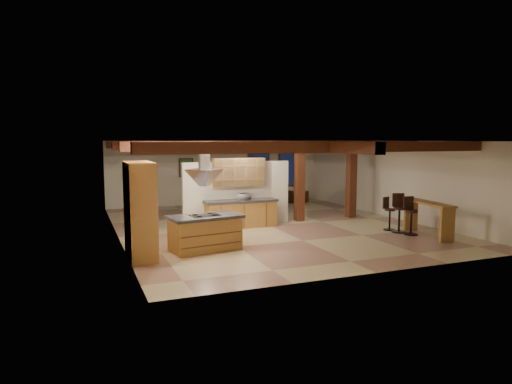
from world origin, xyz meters
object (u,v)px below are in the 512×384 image
Objects in this scene: kitchen_island at (205,232)px; bar_counter at (428,213)px; sofa at (276,196)px; dining_table at (249,205)px.

kitchen_island is 6.88m from bar_counter.
dining_table is at bearing 57.06° from sofa.
kitchen_island is at bearing -114.58° from dining_table.
bar_counter reaches higher than kitchen_island.
bar_counter is at bearing 107.36° from sofa.
kitchen_island reaches higher than sofa.
sofa is (2.34, 2.58, -0.05)m from dining_table.
kitchen_island is 1.06× the size of dining_table.
kitchen_island is 6.16m from dining_table.
kitchen_island is at bearing 173.22° from bar_counter.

